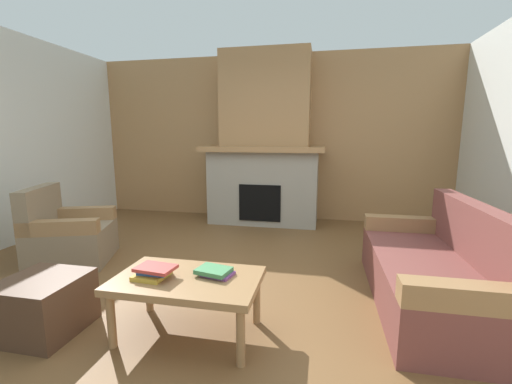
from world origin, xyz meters
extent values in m
plane|color=brown|center=(0.00, 0.00, 0.00)|extent=(9.00, 9.00, 0.00)
cube|color=#A87A4C|center=(0.00, 3.00, 1.35)|extent=(6.00, 0.12, 2.70)
cube|color=gray|center=(0.00, 2.59, 0.57)|extent=(1.70, 0.70, 1.15)
cube|color=black|center=(0.00, 2.26, 0.38)|extent=(0.64, 0.08, 0.56)
cube|color=#A87A4C|center=(0.00, 2.54, 1.19)|extent=(1.90, 0.82, 0.08)
cube|color=#A87A4C|center=(0.00, 2.69, 1.97)|extent=(1.40, 0.50, 1.47)
cube|color=brown|center=(1.82, 0.21, 0.20)|extent=(0.85, 1.81, 0.40)
cube|color=brown|center=(2.16, 0.21, 0.62)|extent=(0.17, 1.80, 0.45)
cube|color=#997047|center=(1.82, 1.03, 0.48)|extent=(0.84, 0.17, 0.15)
cube|color=#997047|center=(1.83, -0.61, 0.48)|extent=(0.84, 0.17, 0.15)
cube|color=#847056|center=(-1.77, 0.45, 0.20)|extent=(0.97, 0.97, 0.40)
cube|color=#847056|center=(-2.06, 0.34, 0.62)|extent=(0.39, 0.76, 0.45)
cube|color=#997047|center=(-1.67, 0.16, 0.48)|extent=(0.76, 0.39, 0.15)
cube|color=#997047|center=(-1.88, 0.74, 0.48)|extent=(0.76, 0.39, 0.15)
cube|color=#997047|center=(0.05, -0.60, 0.41)|extent=(1.00, 0.60, 0.05)
cylinder|color=#997047|center=(-0.39, -0.84, 0.19)|extent=(0.06, 0.06, 0.38)
cylinder|color=#997047|center=(0.49, -0.84, 0.19)|extent=(0.06, 0.06, 0.38)
cylinder|color=#997047|center=(-0.39, -0.36, 0.19)|extent=(0.06, 0.06, 0.38)
cylinder|color=#997047|center=(0.49, -0.36, 0.19)|extent=(0.06, 0.06, 0.38)
cube|color=#4C3323|center=(-0.99, -0.77, 0.20)|extent=(0.52, 0.52, 0.40)
cube|color=gold|center=(-0.19, -0.65, 0.44)|extent=(0.22, 0.22, 0.03)
cube|color=#335699|center=(-0.18, -0.64, 0.47)|extent=(0.20, 0.14, 0.03)
cube|color=#B23833|center=(-0.16, -0.65, 0.50)|extent=(0.28, 0.20, 0.02)
cube|color=#7A3D84|center=(0.24, -0.53, 0.44)|extent=(0.23, 0.19, 0.02)
cube|color=#3D7F4C|center=(0.21, -0.53, 0.46)|extent=(0.26, 0.21, 0.03)
camera|label=1|loc=(0.95, -2.61, 1.39)|focal=23.19mm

